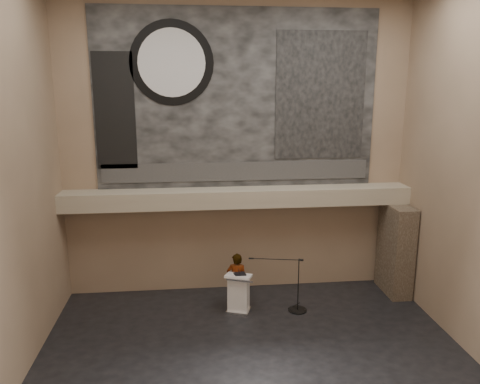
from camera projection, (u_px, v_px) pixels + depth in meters
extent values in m
plane|color=black|center=(255.00, 360.00, 10.66)|extent=(10.00, 10.00, 0.00)
cube|color=#826A52|center=(237.00, 151.00, 13.57)|extent=(10.00, 0.02, 8.50)
cube|color=#826A52|center=(301.00, 240.00, 5.82)|extent=(10.00, 0.02, 8.50)
cube|color=#826A52|center=(5.00, 183.00, 9.18)|extent=(0.02, 8.00, 8.50)
cube|color=gray|center=(239.00, 197.00, 13.48)|extent=(10.00, 0.80, 0.50)
cylinder|color=#B2893D|center=(183.00, 209.00, 13.33)|extent=(0.04, 0.04, 0.06)
cylinder|color=#B2893D|center=(303.00, 205.00, 13.69)|extent=(0.04, 0.04, 0.06)
cube|color=black|center=(237.00, 100.00, 13.21)|extent=(8.00, 0.05, 5.00)
cube|color=#2F2F2F|center=(237.00, 171.00, 13.64)|extent=(7.76, 0.02, 0.55)
cylinder|color=black|center=(172.00, 63.00, 12.76)|extent=(2.30, 0.02, 2.30)
cylinder|color=silver|center=(172.00, 63.00, 12.74)|extent=(1.84, 0.02, 1.84)
cube|color=black|center=(320.00, 96.00, 13.40)|extent=(2.60, 0.02, 3.60)
cube|color=black|center=(115.00, 111.00, 12.89)|extent=(1.10, 0.02, 3.20)
cube|color=#3F3226|center=(396.00, 249.00, 13.89)|extent=(0.60, 1.40, 2.70)
cube|color=silver|center=(239.00, 310.00, 12.90)|extent=(0.74, 0.65, 0.08)
cube|color=white|center=(239.00, 293.00, 12.78)|extent=(0.64, 0.53, 0.96)
cube|color=white|center=(239.00, 276.00, 12.65)|extent=(0.81, 0.69, 0.13)
cube|color=black|center=(240.00, 274.00, 12.66)|extent=(0.34, 0.29, 0.04)
cube|color=white|center=(236.00, 275.00, 12.61)|extent=(0.20, 0.27, 0.00)
imported|color=silver|center=(237.00, 280.00, 13.07)|extent=(0.64, 0.49, 1.58)
cylinder|color=black|center=(298.00, 310.00, 13.00)|extent=(0.52, 0.52, 0.02)
cylinder|color=black|center=(298.00, 285.00, 12.83)|extent=(0.03, 0.03, 1.53)
cylinder|color=black|center=(275.00, 259.00, 12.72)|extent=(1.42, 0.31, 0.02)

